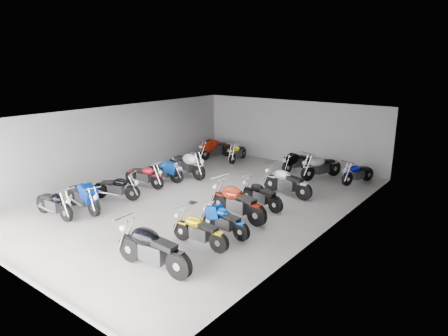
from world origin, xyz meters
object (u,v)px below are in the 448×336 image
Objects in this scene: motorcycle_left_d at (145,176)px; motorcycle_right_d at (237,203)px; drain_grate at (192,203)px; motorcycle_right_f at (286,182)px; motorcycle_back_d at (296,162)px; motorcycle_left_f at (187,164)px; motorcycle_left_a at (54,204)px; motorcycle_left_e at (163,171)px; motorcycle_left_c at (116,188)px; motorcycle_right_a at (152,249)px; motorcycle_right_b at (199,231)px; motorcycle_back_a at (215,149)px; motorcycle_back_e at (321,167)px; motorcycle_back_b at (237,153)px; motorcycle_left_b at (83,196)px; motorcycle_back_f at (357,173)px; motorcycle_right_e at (261,195)px; motorcycle_right_c at (224,221)px.

motorcycle_right_d is at bearing 77.33° from motorcycle_left_d.
motorcycle_right_f is (2.35, 2.89, 0.52)m from drain_grate.
motorcycle_right_f is 1.16× the size of motorcycle_back_d.
motorcycle_right_f is at bearing 102.61° from motorcycle_left_f.
motorcycle_left_a is 1.07× the size of motorcycle_left_e.
motorcycle_left_c is 5.72m from motorcycle_right_a.
motorcycle_left_f is 7.07m from motorcycle_right_b.
motorcycle_left_d is at bearing 175.08° from drain_grate.
motorcycle_left_e is at bearing 156.56° from drain_grate.
motorcycle_right_a is 11.85m from motorcycle_back_a.
motorcycle_right_b is (5.41, -2.76, -0.01)m from motorcycle_left_d.
motorcycle_back_e is (2.43, 5.86, 0.53)m from drain_grate.
motorcycle_right_b is at bearing 107.79° from motorcycle_back_b.
motorcycle_left_f is at bearing 32.20° from motorcycle_right_a.
motorcycle_right_a is 10.60m from motorcycle_back_d.
motorcycle_left_b is 11.10m from motorcycle_back_f.
motorcycle_left_f reaches higher than drain_grate.
motorcycle_left_e reaches higher than motorcycle_right_e.
motorcycle_left_a is at bearing 84.47° from motorcycle_back_e.
motorcycle_right_e is at bearing 68.37° from motorcycle_left_e.
motorcycle_right_d is 1.08× the size of motorcycle_back_a.
motorcycle_left_a is at bearing 102.51° from motorcycle_right_b.
motorcycle_left_b reaches higher than motorcycle_right_f.
motorcycle_right_d reaches higher than motorcycle_back_a.
motorcycle_left_e is at bearing 160.94° from motorcycle_left_c.
motorcycle_right_a is 1.21× the size of motorcycle_right_b.
motorcycle_left_c is at bearing 111.82° from motorcycle_back_a.
motorcycle_left_c is at bearing 69.59° from motorcycle_back_f.
motorcycle_left_a is 0.83× the size of motorcycle_right_d.
motorcycle_back_e is at bearing 30.06° from motorcycle_back_f.
motorcycle_back_b is at bearing 175.82° from motorcycle_left_a.
motorcycle_left_b is 5.12m from motorcycle_right_a.
motorcycle_right_e is (4.79, 2.60, 0.00)m from motorcycle_left_c.
motorcycle_right_b is (5.32, -3.71, -0.00)m from motorcycle_left_e.
motorcycle_right_e is (-0.36, 2.61, 0.02)m from motorcycle_right_c.
motorcycle_left_d is 7.14m from motorcycle_back_d.
motorcycle_back_f reaches higher than drain_grate.
motorcycle_right_f is at bearing 87.20° from motorcycle_left_e.
drain_grate is 3.06m from motorcycle_left_e.
motorcycle_left_d is 1.07× the size of motorcycle_right_c.
motorcycle_right_a is 10.09m from motorcycle_back_e.
motorcycle_left_f is 4.86m from motorcycle_right_f.
motorcycle_left_c is 6.52m from motorcycle_right_f.
motorcycle_right_a is (4.95, -1.33, 0.04)m from motorcycle_left_b.
motorcycle_left_e is at bearing 53.36° from motorcycle_right_b.
motorcycle_left_e is (0.09, 0.96, -0.01)m from motorcycle_left_d.
motorcycle_left_f is (-2.50, 2.45, 0.57)m from drain_grate.
motorcycle_left_e is at bearing 167.44° from motorcycle_left_d.
motorcycle_right_c is (5.35, 2.39, -0.03)m from motorcycle_left_a.
motorcycle_left_b is 9.03m from motorcycle_back_b.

